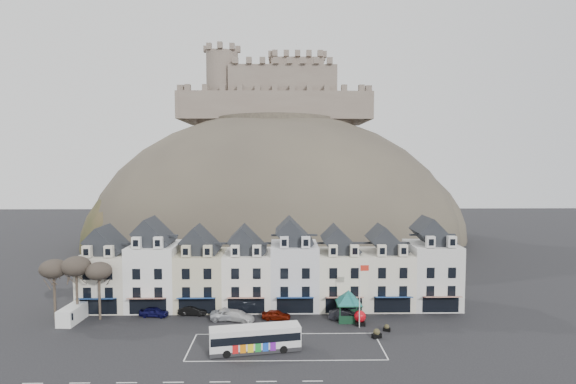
% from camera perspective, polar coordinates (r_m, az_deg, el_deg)
% --- Properties ---
extents(ground, '(300.00, 300.00, 0.00)m').
position_cam_1_polar(ground, '(53.63, -2.51, -19.52)').
color(ground, black).
rests_on(ground, ground).
extents(coach_bay_markings, '(22.00, 7.50, 0.01)m').
position_cam_1_polar(coach_bay_markings, '(54.76, -0.26, -19.01)').
color(coach_bay_markings, silver).
rests_on(coach_bay_markings, ground).
extents(townhouse_terrace, '(54.40, 9.35, 11.80)m').
position_cam_1_polar(townhouse_terrace, '(67.10, -2.03, -9.89)').
color(townhouse_terrace, beige).
rests_on(townhouse_terrace, ground).
extents(castle_hill, '(100.00, 76.00, 68.00)m').
position_cam_1_polar(castle_hill, '(120.01, -1.03, -6.22)').
color(castle_hill, '#3C362E').
rests_on(castle_hill, ground).
extents(castle, '(50.20, 22.20, 22.00)m').
position_cam_1_polar(castle, '(126.50, -1.40, 12.54)').
color(castle, '#695B50').
rests_on(castle, ground).
extents(tree_left_far, '(3.61, 3.61, 8.24)m').
position_cam_1_polar(tree_left_far, '(68.50, -27.62, -8.69)').
color(tree_left_far, '#31281F').
rests_on(tree_left_far, ground).
extents(tree_left_mid, '(3.78, 3.78, 8.64)m').
position_cam_1_polar(tree_left_mid, '(67.15, -25.31, -8.56)').
color(tree_left_mid, '#31281F').
rests_on(tree_left_mid, ground).
extents(tree_left_near, '(3.43, 3.43, 7.84)m').
position_cam_1_polar(tree_left_near, '(66.13, -22.90, -9.29)').
color(tree_left_near, '#31281F').
rests_on(tree_left_near, ground).
extents(bus, '(10.41, 4.11, 2.87)m').
position_cam_1_polar(bus, '(53.03, -4.20, -17.96)').
color(bus, '#262628').
rests_on(bus, ground).
extents(bus_shelter, '(6.55, 6.55, 4.15)m').
position_cam_1_polar(bus_shelter, '(62.08, 7.70, -13.06)').
color(bus_shelter, '#10311D').
rests_on(bus_shelter, ground).
extents(red_buoy, '(1.54, 1.54, 1.90)m').
position_cam_1_polar(red_buoy, '(61.48, 9.12, -15.46)').
color(red_buoy, black).
rests_on(red_buoy, ground).
extents(flagpole, '(1.21, 0.13, 8.37)m').
position_cam_1_polar(flagpole, '(59.43, 9.18, -12.29)').
color(flagpole, silver).
rests_on(flagpole, ground).
extents(white_van, '(2.31, 4.76, 2.12)m').
position_cam_1_polar(white_van, '(67.95, -25.72, -13.82)').
color(white_van, white).
rests_on(white_van, ground).
extents(planter_west, '(1.00, 0.77, 0.89)m').
position_cam_1_polar(planter_west, '(60.18, 12.43, -16.49)').
color(planter_west, black).
rests_on(planter_west, ground).
extents(planter_east, '(1.27, 0.95, 1.14)m').
position_cam_1_polar(planter_east, '(57.82, 11.20, -17.22)').
color(planter_east, black).
rests_on(planter_east, ground).
extents(car_navy, '(4.09, 2.03, 1.34)m').
position_cam_1_polar(car_navy, '(66.39, -16.63, -14.37)').
color(car_navy, '#0B0B38').
rests_on(car_navy, ground).
extents(car_black, '(4.03, 1.73, 1.29)m').
position_cam_1_polar(car_black, '(65.72, -11.99, -14.50)').
color(car_black, black).
rests_on(car_black, ground).
extents(car_silver, '(4.99, 2.50, 1.38)m').
position_cam_1_polar(car_silver, '(63.19, -7.52, -15.17)').
color(car_silver, silver).
rests_on(car_silver, ground).
extents(car_white, '(5.12, 3.53, 1.38)m').
position_cam_1_polar(car_white, '(62.66, -6.44, -15.33)').
color(car_white, silver).
rests_on(car_white, ground).
extents(car_maroon, '(4.04, 2.09, 1.31)m').
position_cam_1_polar(car_maroon, '(62.68, -1.50, -15.33)').
color(car_maroon, '#591005').
rests_on(car_maroon, ground).
extents(car_charcoal, '(4.46, 2.13, 1.41)m').
position_cam_1_polar(car_charcoal, '(63.02, 7.20, -15.21)').
color(car_charcoal, black).
rests_on(car_charcoal, ground).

